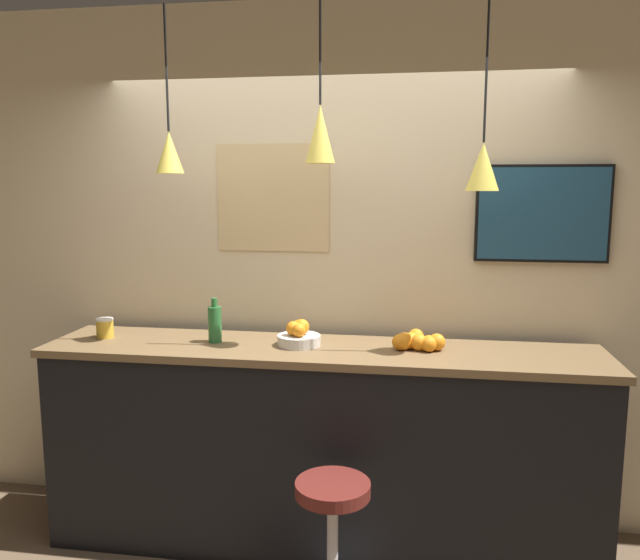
% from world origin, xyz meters
% --- Properties ---
extents(back_wall, '(8.00, 0.06, 2.90)m').
position_xyz_m(back_wall, '(0.00, 0.95, 1.45)').
color(back_wall, beige).
rests_on(back_wall, ground_plane).
extents(service_counter, '(2.87, 0.57, 1.09)m').
position_xyz_m(service_counter, '(0.00, 0.55, 0.55)').
color(service_counter, black).
rests_on(service_counter, ground_plane).
extents(bar_stool, '(0.39, 0.39, 0.63)m').
position_xyz_m(bar_stool, '(0.14, 0.02, 0.41)').
color(bar_stool, '#B7B7BC').
rests_on(bar_stool, ground_plane).
extents(fruit_bowl, '(0.22, 0.22, 0.14)m').
position_xyz_m(fruit_bowl, '(-0.12, 0.57, 1.14)').
color(fruit_bowl, beige).
rests_on(fruit_bowl, service_counter).
extents(orange_pile, '(0.27, 0.22, 0.09)m').
position_xyz_m(orange_pile, '(0.49, 0.59, 1.13)').
color(orange_pile, orange).
rests_on(orange_pile, service_counter).
extents(juice_bottle, '(0.07, 0.07, 0.24)m').
position_xyz_m(juice_bottle, '(-0.57, 0.57, 1.19)').
color(juice_bottle, '#286B33').
rests_on(juice_bottle, service_counter).
extents(spread_jar, '(0.09, 0.09, 0.11)m').
position_xyz_m(spread_jar, '(-1.19, 0.57, 1.14)').
color(spread_jar, gold).
rests_on(spread_jar, service_counter).
extents(pendant_lamp_left, '(0.14, 0.14, 0.83)m').
position_xyz_m(pendant_lamp_left, '(-0.78, 0.56, 2.09)').
color(pendant_lamp_left, black).
extents(pendant_lamp_middle, '(0.14, 0.14, 0.78)m').
position_xyz_m(pendant_lamp_middle, '(0.00, 0.56, 2.16)').
color(pendant_lamp_middle, black).
extents(pendant_lamp_right, '(0.16, 0.16, 0.91)m').
position_xyz_m(pendant_lamp_right, '(0.78, 0.56, 2.01)').
color(pendant_lamp_right, black).
extents(mounted_tv, '(0.68, 0.04, 0.51)m').
position_xyz_m(mounted_tv, '(1.12, 0.89, 1.77)').
color(mounted_tv, black).
extents(wall_poster, '(0.64, 0.01, 0.60)m').
position_xyz_m(wall_poster, '(-0.32, 0.91, 1.84)').
color(wall_poster, '#DBBC84').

